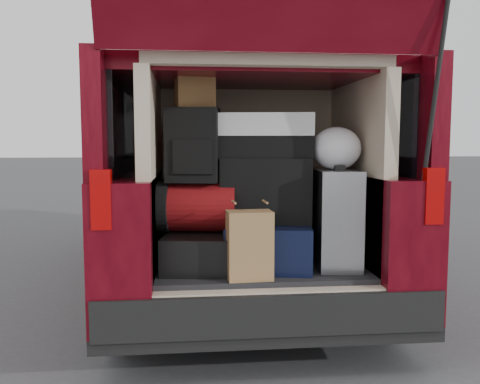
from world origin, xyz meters
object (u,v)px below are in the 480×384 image
object	(u,v)px
kraft_bag	(249,245)
black_soft_case	(266,190)
backpack	(193,145)
silver_roller	(337,219)
red_duffel	(197,206)
twotone_duffel	(264,136)
navy_hardshell	(269,243)
black_hardshell	(199,250)

from	to	relation	value
kraft_bag	black_soft_case	bearing A→B (deg)	63.79
backpack	black_soft_case	bearing A→B (deg)	15.99
silver_roller	red_duffel	size ratio (longest dim) A/B	1.27
twotone_duffel	navy_hardshell	bearing A→B (deg)	-53.12
silver_roller	twotone_duffel	bearing A→B (deg)	166.40
kraft_bag	twotone_duffel	distance (m)	0.72
navy_hardshell	kraft_bag	bearing A→B (deg)	-106.88
silver_roller	kraft_bag	size ratio (longest dim) A/B	1.55
black_soft_case	black_hardshell	bearing A→B (deg)	-161.59
silver_roller	black_soft_case	bearing A→B (deg)	168.05
backpack	twotone_duffel	xyz separation A→B (m)	(0.43, 0.06, 0.06)
silver_roller	kraft_bag	xyz separation A→B (m)	(-0.56, -0.22, -0.10)
navy_hardshell	red_duffel	bearing A→B (deg)	-173.57
black_hardshell	twotone_duffel	world-z (taller)	twotone_duffel
red_duffel	silver_roller	bearing A→B (deg)	0.35
twotone_duffel	black_hardshell	bearing A→B (deg)	-158.48
black_hardshell	kraft_bag	distance (m)	0.40
silver_roller	backpack	xyz separation A→B (m)	(-0.86, 0.08, 0.44)
red_duffel	backpack	size ratio (longest dim) A/B	1.06
kraft_bag	black_soft_case	distance (m)	0.46
red_duffel	backpack	bearing A→B (deg)	-116.32
kraft_bag	black_soft_case	world-z (taller)	black_soft_case
black_hardshell	backpack	size ratio (longest dim) A/B	1.21
silver_roller	black_soft_case	world-z (taller)	black_soft_case
silver_roller	navy_hardshell	bearing A→B (deg)	171.95
twotone_duffel	red_duffel	bearing A→B (deg)	-166.20
black_hardshell	backpack	distance (m)	0.63
black_soft_case	twotone_duffel	xyz separation A→B (m)	(-0.01, 0.02, 0.33)
black_hardshell	red_duffel	bearing A→B (deg)	103.14
black_soft_case	backpack	distance (m)	0.53
red_duffel	twotone_duffel	distance (m)	0.59
black_soft_case	backpack	xyz separation A→B (m)	(-0.45, -0.04, 0.27)
black_hardshell	navy_hardshell	bearing A→B (deg)	11.81
black_hardshell	silver_roller	world-z (taller)	silver_roller
navy_hardshell	twotone_duffel	xyz separation A→B (m)	(-0.03, 0.05, 0.66)
navy_hardshell	black_soft_case	bearing A→B (deg)	117.90
kraft_bag	backpack	xyz separation A→B (m)	(-0.30, 0.30, 0.55)
kraft_bag	black_hardshell	bearing A→B (deg)	130.55
kraft_bag	red_duffel	distance (m)	0.47
twotone_duffel	backpack	bearing A→B (deg)	-161.88
red_duffel	black_hardshell	bearing A→B (deg)	-76.04
black_hardshell	backpack	world-z (taller)	backpack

